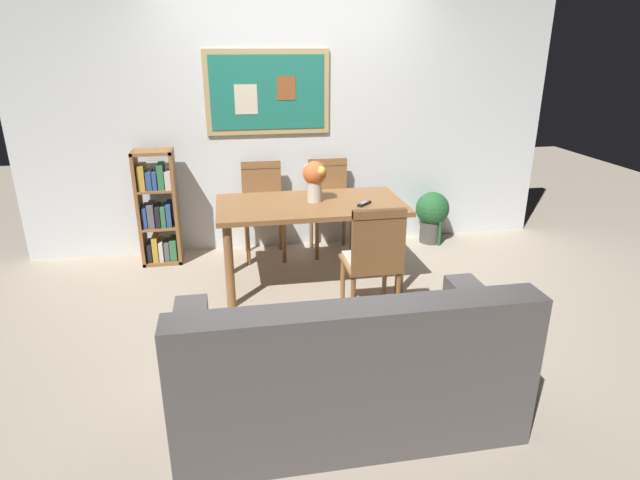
{
  "coord_description": "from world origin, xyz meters",
  "views": [
    {
      "loc": [
        -0.66,
        -3.73,
        1.96
      ],
      "look_at": [
        -0.04,
        -0.28,
        0.65
      ],
      "focal_mm": 29.41,
      "sensor_mm": 36.0,
      "label": 1
    }
  ],
  "objects_px": {
    "dining_chair_far_right": "(330,198)",
    "tv_remote": "(364,204)",
    "dining_chair_far_left": "(263,202)",
    "potted_ivy": "(432,214)",
    "leather_couch": "(346,373)",
    "bookshelf": "(158,211)",
    "dining_chair_near_right": "(374,255)",
    "dining_table": "(310,214)",
    "flower_vase": "(315,177)"
  },
  "relations": [
    {
      "from": "flower_vase",
      "to": "tv_remote",
      "type": "relative_size",
      "value": 2.4
    },
    {
      "from": "dining_chair_far_left",
      "to": "potted_ivy",
      "type": "relative_size",
      "value": 1.56
    },
    {
      "from": "leather_couch",
      "to": "tv_remote",
      "type": "xyz_separation_m",
      "value": [
        0.53,
        1.67,
        0.43
      ]
    },
    {
      "from": "dining_chair_far_right",
      "to": "leather_couch",
      "type": "distance_m",
      "value": 2.61
    },
    {
      "from": "bookshelf",
      "to": "tv_remote",
      "type": "relative_size",
      "value": 7.6
    },
    {
      "from": "dining_chair_near_right",
      "to": "bookshelf",
      "type": "distance_m",
      "value": 2.23
    },
    {
      "from": "leather_couch",
      "to": "potted_ivy",
      "type": "relative_size",
      "value": 3.09
    },
    {
      "from": "leather_couch",
      "to": "flower_vase",
      "type": "bearing_deg",
      "value": 85.35
    },
    {
      "from": "dining_chair_near_right",
      "to": "potted_ivy",
      "type": "distance_m",
      "value": 1.88
    },
    {
      "from": "tv_remote",
      "to": "flower_vase",
      "type": "bearing_deg",
      "value": 154.85
    },
    {
      "from": "leather_couch",
      "to": "bookshelf",
      "type": "xyz_separation_m",
      "value": [
        -1.21,
        2.55,
        0.2
      ]
    },
    {
      "from": "potted_ivy",
      "to": "leather_couch",
      "type": "bearing_deg",
      "value": -120.33
    },
    {
      "from": "dining_chair_far_right",
      "to": "flower_vase",
      "type": "relative_size",
      "value": 2.69
    },
    {
      "from": "dining_chair_far_left",
      "to": "tv_remote",
      "type": "distance_m",
      "value": 1.2
    },
    {
      "from": "dining_chair_far_left",
      "to": "tv_remote",
      "type": "xyz_separation_m",
      "value": [
        0.77,
        -0.89,
        0.21
      ]
    },
    {
      "from": "leather_couch",
      "to": "potted_ivy",
      "type": "xyz_separation_m",
      "value": [
        1.52,
        2.59,
        -0.0
      ]
    },
    {
      "from": "potted_ivy",
      "to": "bookshelf",
      "type": "bearing_deg",
      "value": -179.1
    },
    {
      "from": "potted_ivy",
      "to": "flower_vase",
      "type": "distance_m",
      "value": 1.68
    },
    {
      "from": "bookshelf",
      "to": "flower_vase",
      "type": "distance_m",
      "value": 1.59
    },
    {
      "from": "dining_chair_near_right",
      "to": "bookshelf",
      "type": "xyz_separation_m",
      "value": [
        -1.66,
        1.49,
        -0.03
      ]
    },
    {
      "from": "dining_table",
      "to": "dining_chair_near_right",
      "type": "height_order",
      "value": "dining_chair_near_right"
    },
    {
      "from": "dining_chair_far_left",
      "to": "tv_remote",
      "type": "height_order",
      "value": "dining_chair_far_left"
    },
    {
      "from": "dining_chair_far_right",
      "to": "flower_vase",
      "type": "distance_m",
      "value": 0.87
    },
    {
      "from": "dining_chair_far_right",
      "to": "bookshelf",
      "type": "relative_size",
      "value": 0.85
    },
    {
      "from": "dining_chair_far_left",
      "to": "bookshelf",
      "type": "height_order",
      "value": "bookshelf"
    },
    {
      "from": "flower_vase",
      "to": "tv_remote",
      "type": "bearing_deg",
      "value": -25.15
    },
    {
      "from": "dining_table",
      "to": "tv_remote",
      "type": "distance_m",
      "value": 0.46
    },
    {
      "from": "dining_chair_near_right",
      "to": "tv_remote",
      "type": "height_order",
      "value": "dining_chair_near_right"
    },
    {
      "from": "bookshelf",
      "to": "flower_vase",
      "type": "height_order",
      "value": "bookshelf"
    },
    {
      "from": "dining_table",
      "to": "potted_ivy",
      "type": "distance_m",
      "value": 1.65
    },
    {
      "from": "tv_remote",
      "to": "dining_chair_far_right",
      "type": "bearing_deg",
      "value": 96.96
    },
    {
      "from": "dining_chair_far_left",
      "to": "bookshelf",
      "type": "bearing_deg",
      "value": -179.36
    },
    {
      "from": "dining_chair_far_right",
      "to": "leather_couch",
      "type": "relative_size",
      "value": 0.51
    },
    {
      "from": "dining_chair_far_right",
      "to": "flower_vase",
      "type": "height_order",
      "value": "flower_vase"
    },
    {
      "from": "bookshelf",
      "to": "tv_remote",
      "type": "bearing_deg",
      "value": -26.8
    },
    {
      "from": "dining_chair_near_right",
      "to": "dining_chair_far_left",
      "type": "distance_m",
      "value": 1.65
    },
    {
      "from": "dining_chair_near_right",
      "to": "dining_chair_far_left",
      "type": "relative_size",
      "value": 1.0
    },
    {
      "from": "dining_chair_far_right",
      "to": "tv_remote",
      "type": "distance_m",
      "value": 0.93
    },
    {
      "from": "dining_chair_far_left",
      "to": "bookshelf",
      "type": "xyz_separation_m",
      "value": [
        -0.98,
        -0.01,
        -0.03
      ]
    },
    {
      "from": "dining_table",
      "to": "dining_chair_far_right",
      "type": "height_order",
      "value": "dining_chair_far_right"
    },
    {
      "from": "flower_vase",
      "to": "dining_chair_near_right",
      "type": "bearing_deg",
      "value": -69.26
    },
    {
      "from": "bookshelf",
      "to": "dining_chair_far_right",
      "type": "bearing_deg",
      "value": 0.78
    },
    {
      "from": "dining_chair_far_left",
      "to": "leather_couch",
      "type": "relative_size",
      "value": 0.51
    },
    {
      "from": "dining_chair_near_right",
      "to": "dining_chair_far_left",
      "type": "xyz_separation_m",
      "value": [
        -0.69,
        1.5,
        0.0
      ]
    },
    {
      "from": "dining_chair_far_left",
      "to": "potted_ivy",
      "type": "bearing_deg",
      "value": 1.05
    },
    {
      "from": "dining_chair_far_right",
      "to": "tv_remote",
      "type": "xyz_separation_m",
      "value": [
        0.11,
        -0.9,
        0.21
      ]
    },
    {
      "from": "dining_table",
      "to": "bookshelf",
      "type": "relative_size",
      "value": 1.44
    },
    {
      "from": "dining_chair_near_right",
      "to": "dining_chair_far_left",
      "type": "height_order",
      "value": "same"
    },
    {
      "from": "potted_ivy",
      "to": "tv_remote",
      "type": "distance_m",
      "value": 1.42
    },
    {
      "from": "flower_vase",
      "to": "leather_couch",
      "type": "bearing_deg",
      "value": -94.65
    }
  ]
}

